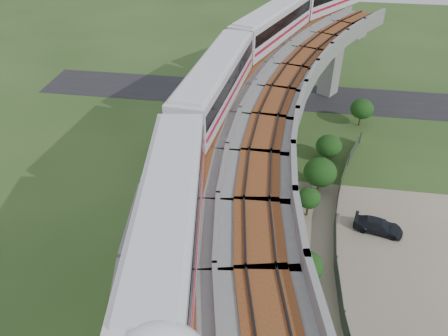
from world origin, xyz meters
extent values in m
plane|color=#2D491D|center=(0.00, 0.00, 0.00)|extent=(160.00, 160.00, 0.00)
cube|color=gray|center=(14.00, -2.00, 0.02)|extent=(18.00, 26.00, 0.04)
cube|color=#232326|center=(0.00, 30.00, 0.01)|extent=(60.00, 8.00, 0.03)
cube|color=#99968E|center=(9.12, 31.80, 4.20)|extent=(2.86, 2.93, 8.40)
cube|color=#99968E|center=(9.12, 31.80, 9.00)|extent=(7.21, 5.74, 1.20)
cube|color=#99968E|center=(0.91, 10.42, 4.20)|extent=(2.35, 2.51, 8.40)
cube|color=#99968E|center=(0.91, 10.42, 9.00)|extent=(7.31, 3.58, 1.20)
cube|color=#99968E|center=(0.91, -10.42, 9.00)|extent=(7.31, 3.58, 1.20)
cube|color=gray|center=(6.19, 26.54, 10.00)|extent=(16.42, 20.91, 0.80)
cube|color=gray|center=(2.33, 28.44, 10.90)|extent=(8.66, 17.08, 1.00)
cube|color=gray|center=(10.04, 24.64, 10.90)|extent=(8.66, 17.08, 1.00)
cube|color=brown|center=(4.21, 27.51, 10.46)|extent=(10.68, 18.08, 0.12)
cube|color=black|center=(4.21, 27.51, 10.58)|extent=(9.69, 17.59, 0.12)
cube|color=brown|center=(8.16, 25.56, 10.46)|extent=(10.68, 18.08, 0.12)
cube|color=black|center=(8.16, 25.56, 10.58)|extent=(9.69, 17.59, 0.12)
cube|color=gray|center=(0.70, 9.13, 10.00)|extent=(11.77, 20.03, 0.80)
cube|color=gray|center=(-3.55, 9.78, 10.90)|extent=(3.22, 18.71, 1.00)
cube|color=gray|center=(4.95, 8.47, 10.90)|extent=(3.22, 18.71, 1.00)
cube|color=brown|center=(-1.48, 9.46, 10.46)|extent=(5.44, 19.05, 0.12)
cube|color=black|center=(-1.48, 9.46, 10.58)|extent=(4.35, 18.88, 0.12)
cube|color=brown|center=(2.87, 8.79, 10.46)|extent=(5.44, 19.05, 0.12)
cube|color=black|center=(2.87, 8.79, 10.58)|extent=(4.35, 18.88, 0.12)
cube|color=gray|center=(0.70, -9.13, 10.00)|extent=(11.77, 20.03, 0.80)
cube|color=gray|center=(-3.55, -9.78, 10.90)|extent=(3.22, 18.71, 1.00)
cube|color=gray|center=(4.95, -8.47, 10.90)|extent=(3.22, 18.71, 1.00)
cube|color=brown|center=(-1.48, -9.46, 10.46)|extent=(5.44, 19.05, 0.12)
cube|color=black|center=(-1.48, -9.46, 10.58)|extent=(4.35, 18.88, 0.12)
cube|color=brown|center=(2.87, -8.79, 10.46)|extent=(5.44, 19.05, 0.12)
cube|color=black|center=(2.87, -8.79, 10.58)|extent=(4.35, 18.88, 0.12)
cube|color=silver|center=(-1.50, -9.29, 12.24)|extent=(4.91, 15.24, 3.20)
cube|color=silver|center=(-1.50, -9.29, 13.94)|extent=(4.26, 14.41, 0.22)
cube|color=black|center=(-1.50, -9.29, 12.69)|extent=(4.88, 14.65, 1.15)
cube|color=red|center=(-1.50, -9.29, 11.49)|extent=(4.88, 14.65, 0.30)
cube|color=black|center=(-1.50, -9.29, 10.78)|extent=(3.78, 12.89, 0.28)
cube|color=silver|center=(-1.88, 6.27, 12.24)|extent=(4.20, 15.20, 3.20)
cube|color=silver|center=(-1.88, 6.27, 13.94)|extent=(3.58, 14.40, 0.22)
cube|color=black|center=(-1.88, 6.27, 12.69)|extent=(4.20, 14.60, 1.15)
cube|color=red|center=(-1.88, 6.27, 11.49)|extent=(4.20, 14.60, 0.30)
cube|color=black|center=(-1.88, 6.27, 10.78)|extent=(3.17, 12.88, 0.28)
cube|color=silver|center=(1.61, 21.43, 12.24)|extent=(7.70, 15.01, 3.20)
cube|color=silver|center=(1.61, 21.43, 13.94)|extent=(6.94, 14.12, 0.22)
cube|color=black|center=(1.61, 21.43, 12.69)|extent=(7.55, 14.47, 1.15)
cube|color=red|center=(1.61, 21.43, 11.49)|extent=(7.55, 14.47, 0.30)
cube|color=black|center=(1.61, 21.43, 10.78)|extent=(6.18, 12.62, 0.28)
cube|color=black|center=(8.75, 35.25, 10.78)|extent=(8.79, 11.58, 0.28)
cylinder|color=#2D382D|center=(12.25, 19.29, 0.75)|extent=(0.08, 0.08, 1.50)
cube|color=#2D382D|center=(11.38, 16.98, 0.75)|extent=(1.69, 4.77, 1.40)
cylinder|color=#2D382D|center=(10.62, 14.63, 0.75)|extent=(0.08, 0.08, 1.50)
cube|color=#2D382D|center=(9.98, 12.24, 0.75)|extent=(1.23, 4.91, 1.40)
cylinder|color=#2D382D|center=(9.45, 9.83, 0.75)|extent=(0.08, 0.08, 1.50)
cube|color=#2D382D|center=(9.03, 7.39, 0.75)|extent=(0.75, 4.99, 1.40)
cylinder|color=#2D382D|center=(8.74, 4.94, 0.75)|extent=(0.08, 0.08, 1.50)
cube|color=#2D382D|center=(8.56, 2.47, 0.75)|extent=(0.27, 5.04, 1.40)
cylinder|color=#2D382D|center=(8.50, 0.00, 0.75)|extent=(0.08, 0.08, 1.50)
cube|color=#2D382D|center=(8.56, -2.47, 0.75)|extent=(0.27, 5.04, 1.40)
cylinder|color=#2D382D|center=(8.74, -4.94, 0.75)|extent=(0.08, 0.08, 1.50)
cylinder|color=#382314|center=(12.56, 23.36, 0.71)|extent=(0.18, 0.18, 1.43)
ellipsoid|color=#143B12|center=(12.56, 23.36, 2.24)|extent=(2.70, 2.70, 2.30)
cylinder|color=#382314|center=(8.47, 15.35, 0.45)|extent=(0.18, 0.18, 0.90)
ellipsoid|color=#143B12|center=(8.47, 15.35, 1.72)|extent=(2.72, 2.72, 2.31)
cylinder|color=#382314|center=(7.38, 10.00, 0.57)|extent=(0.18, 0.18, 1.13)
ellipsoid|color=#143B12|center=(7.38, 10.00, 2.08)|extent=(3.14, 3.14, 2.67)
cylinder|color=#382314|center=(6.32, 6.03, 0.70)|extent=(0.18, 0.18, 1.40)
ellipsoid|color=#143B12|center=(6.32, 6.03, 2.03)|extent=(2.10, 2.10, 1.79)
cylinder|color=#382314|center=(6.12, -1.63, 0.48)|extent=(0.18, 0.18, 0.96)
ellipsoid|color=#143B12|center=(6.12, -1.63, 1.72)|extent=(2.53, 2.53, 2.15)
imported|color=black|center=(12.34, 4.88, 0.63)|extent=(4.35, 2.49, 1.19)
camera|label=1|loc=(3.42, -24.25, 26.33)|focal=35.00mm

